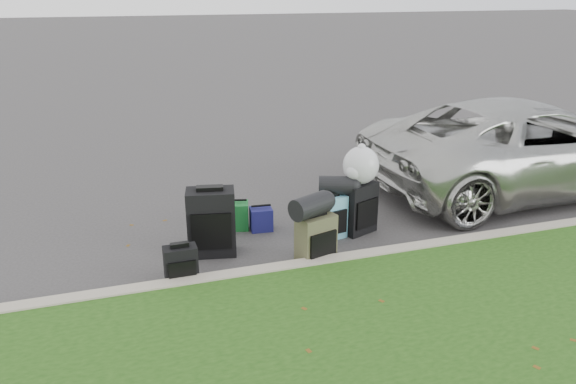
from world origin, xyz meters
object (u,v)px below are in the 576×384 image
object	(u,v)px
suv	(527,146)
tote_navy	(261,219)
suitcase_teal	(330,217)
suitcase_olive	(316,239)
suitcase_large_black_right	(359,208)
suitcase_small_black	(181,266)
tote_green	(236,216)
suitcase_large_black_left	(211,222)

from	to	relation	value
suv	tote_navy	xyz separation A→B (m)	(-4.44, -0.28, -0.57)
suitcase_teal	suitcase_olive	bearing A→B (deg)	-136.98
suitcase_olive	tote_navy	xyz separation A→B (m)	(-0.36, 1.11, -0.15)
suv	suitcase_large_black_right	world-z (taller)	suv
suv	suitcase_small_black	distance (m)	5.85
suitcase_small_black	suitcase_olive	distance (m)	1.58
suitcase_small_black	tote_green	distance (m)	1.59
suitcase_teal	tote_navy	bearing A→B (deg)	134.88
suitcase_olive	tote_green	world-z (taller)	suitcase_olive
suitcase_large_black_right	tote_navy	distance (m)	1.31
suitcase_large_black_right	tote_green	bearing A→B (deg)	136.46
suitcase_small_black	suitcase_large_black_right	world-z (taller)	suitcase_large_black_right
suitcase_small_black	suitcase_olive	bearing A→B (deg)	0.96
suitcase_large_black_left	suitcase_olive	bearing A→B (deg)	-17.77
suitcase_large_black_right	suitcase_small_black	bearing A→B (deg)	174.20
suitcase_small_black	suitcase_teal	world-z (taller)	suitcase_teal
suitcase_large_black_left	tote_navy	size ratio (longest dim) A/B	2.66
suitcase_large_black_left	suitcase_teal	world-z (taller)	suitcase_large_black_left
suitcase_large_black_left	suitcase_large_black_right	world-z (taller)	suitcase_large_black_left
suv	suitcase_large_black_left	world-z (taller)	suv
suitcase_olive	suitcase_large_black_right	size ratio (longest dim) A/B	0.88
suv	suitcase_small_black	xyz separation A→B (m)	(-5.65, -1.42, -0.50)
suitcase_olive	tote_navy	size ratio (longest dim) A/B	1.94
suitcase_large_black_right	tote_green	size ratio (longest dim) A/B	1.86
suitcase_teal	tote_navy	world-z (taller)	suitcase_teal
suitcase_small_black	suitcase_olive	size ratio (longest dim) A/B	0.75
suitcase_small_black	tote_navy	xyz separation A→B (m)	(1.22, 1.14, -0.07)
suv	suitcase_olive	xyz separation A→B (m)	(-4.07, -1.38, -0.42)
suitcase_small_black	tote_navy	bearing A→B (deg)	42.81
suv	tote_navy	distance (m)	4.48
suitcase_large_black_right	suitcase_teal	bearing A→B (deg)	165.70
suitcase_olive	suitcase_large_black_right	world-z (taller)	suitcase_large_black_right
suitcase_small_black	suitcase_teal	distance (m)	2.10
tote_navy	suitcase_olive	bearing A→B (deg)	-66.71
suitcase_small_black	suitcase_teal	xyz separation A→B (m)	(2.00, 0.63, 0.06)
tote_green	suitcase_teal	bearing A→B (deg)	-16.57
suv	suitcase_large_black_left	bearing A→B (deg)	97.92
suitcase_small_black	tote_navy	distance (m)	1.67
tote_navy	suitcase_teal	bearing A→B (deg)	-28.10
suitcase_teal	suitcase_large_black_right	xyz separation A→B (m)	(0.43, 0.05, 0.06)
suitcase_large_black_left	suv	bearing A→B (deg)	19.48
suitcase_large_black_right	tote_green	xyz separation A→B (m)	(-1.51, 0.61, -0.16)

